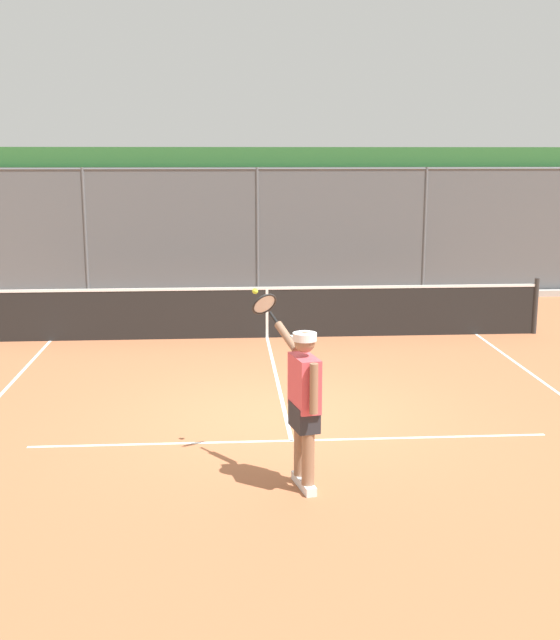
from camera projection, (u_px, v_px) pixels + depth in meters
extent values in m
plane|color=#A8603D|center=(286.00, 416.00, 10.49)|extent=(60.00, 60.00, 0.00)
cube|color=white|center=(291.00, 441.00, 9.60)|extent=(6.22, 0.05, 0.01)
cube|color=white|center=(277.00, 378.00, 12.30)|extent=(0.05, 5.52, 0.01)
cylinder|color=#565B60|center=(425.00, 233.00, 19.01)|extent=(0.07, 0.07, 3.07)
cylinder|color=#565B60|center=(257.00, 234.00, 18.75)|extent=(0.07, 0.07, 3.07)
cylinder|color=#565B60|center=(85.00, 235.00, 18.48)|extent=(0.07, 0.07, 3.07)
cylinder|color=#565B60|center=(257.00, 169.00, 18.44)|extent=(15.88, 0.05, 0.05)
cube|color=#565B60|center=(257.00, 234.00, 18.75)|extent=(15.88, 0.02, 3.07)
cube|color=#2D6B33|center=(256.00, 222.00, 19.33)|extent=(18.88, 0.90, 3.52)
cube|color=#ADADA8|center=(258.00, 297.00, 18.87)|extent=(16.88, 0.18, 0.15)
cylinder|color=#2D2D2D|center=(535.00, 306.00, 15.23)|extent=(0.09, 0.09, 1.07)
cube|color=black|center=(267.00, 314.00, 14.90)|extent=(10.15, 0.02, 0.91)
cube|color=white|center=(267.00, 288.00, 14.81)|extent=(10.15, 0.04, 0.05)
cube|color=white|center=(267.00, 314.00, 14.90)|extent=(0.05, 0.04, 0.91)
cube|color=silver|center=(308.00, 488.00, 8.13)|extent=(0.16, 0.28, 0.09)
cylinder|color=#8C664C|center=(308.00, 449.00, 8.05)|extent=(0.13, 0.13, 0.76)
cube|color=silver|center=(300.00, 479.00, 8.38)|extent=(0.16, 0.28, 0.09)
cylinder|color=#8C664C|center=(300.00, 440.00, 8.29)|extent=(0.13, 0.13, 0.76)
cube|color=#28282D|center=(304.00, 417.00, 8.11)|extent=(0.30, 0.44, 0.26)
cube|color=#DB4C56|center=(304.00, 383.00, 8.04)|extent=(0.31, 0.50, 0.55)
cylinder|color=#8C664C|center=(314.00, 389.00, 7.76)|extent=(0.08, 0.08, 0.50)
cylinder|color=#8C664C|center=(287.00, 337.00, 8.36)|extent=(0.26, 0.36, 0.29)
sphere|color=#8C664C|center=(305.00, 342.00, 7.95)|extent=(0.21, 0.21, 0.21)
cylinder|color=white|center=(305.00, 337.00, 7.94)|extent=(0.29, 0.29, 0.08)
cube|color=white|center=(301.00, 337.00, 8.05)|extent=(0.21, 0.22, 0.02)
cylinder|color=black|center=(274.00, 318.00, 8.52)|extent=(0.11, 0.16, 0.13)
torus|color=black|center=(264.00, 304.00, 8.64)|extent=(0.35, 0.31, 0.26)
cylinder|color=silver|center=(264.00, 304.00, 8.64)|extent=(0.29, 0.25, 0.21)
sphere|color=#CCDB33|center=(255.00, 291.00, 8.76)|extent=(0.07, 0.07, 0.07)
sphere|color=#C1D138|center=(292.00, 342.00, 14.51)|extent=(0.07, 0.07, 0.07)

